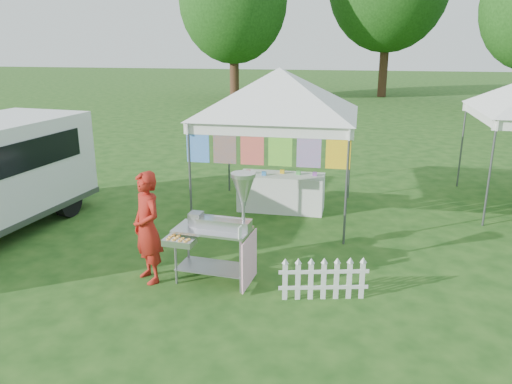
# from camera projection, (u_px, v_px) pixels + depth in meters

# --- Properties ---
(ground) EXTENTS (120.00, 120.00, 0.00)m
(ground) POSITION_uv_depth(u_px,v_px,m) (240.00, 291.00, 7.26)
(ground) COLOR #194212
(ground) RESTS_ON ground
(canopy_main) EXTENTS (4.24, 4.24, 3.45)m
(canopy_main) POSITION_uv_depth(u_px,v_px,m) (280.00, 68.00, 9.67)
(canopy_main) COLOR #59595E
(canopy_main) RESTS_ON ground
(tree_left) EXTENTS (6.40, 6.40, 9.53)m
(tree_left) POSITION_uv_depth(u_px,v_px,m) (233.00, 0.00, 29.23)
(tree_left) COLOR #382314
(tree_left) RESTS_ON ground
(donut_cart) EXTENTS (1.29, 0.80, 1.71)m
(donut_cart) POSITION_uv_depth(u_px,v_px,m) (224.00, 220.00, 7.21)
(donut_cart) COLOR gray
(donut_cart) RESTS_ON ground
(vendor) EXTENTS (0.73, 0.71, 1.69)m
(vendor) POSITION_uv_depth(u_px,v_px,m) (147.00, 228.00, 7.35)
(vendor) COLOR #A01C13
(vendor) RESTS_ON ground
(picket_fence) EXTENTS (1.23, 0.31, 0.56)m
(picket_fence) POSITION_uv_depth(u_px,v_px,m) (324.00, 280.00, 6.94)
(picket_fence) COLOR white
(picket_fence) RESTS_ON ground
(display_table) EXTENTS (1.80, 0.70, 0.79)m
(display_table) POSITION_uv_depth(u_px,v_px,m) (281.00, 192.00, 10.65)
(display_table) COLOR white
(display_table) RESTS_ON ground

